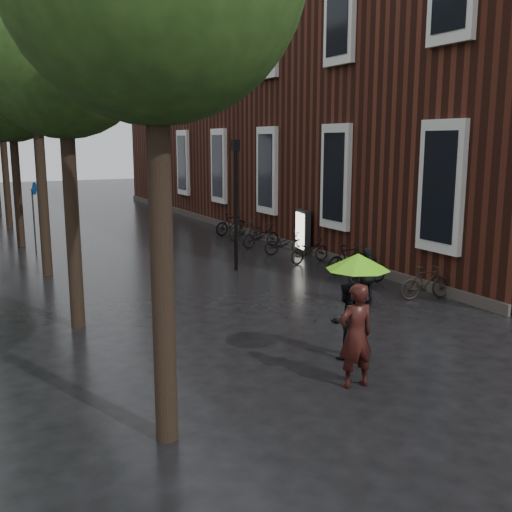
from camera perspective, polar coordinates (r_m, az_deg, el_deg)
ground at (r=10.26m, az=15.90°, el=-13.91°), size 120.00×120.00×0.00m
brick_building at (r=31.24m, az=5.96°, el=14.12°), size 10.20×33.20×12.00m
street_trees at (r=22.85m, az=-21.57°, el=15.49°), size 4.33×34.03×8.91m
person_burgundy at (r=10.57m, az=9.48°, el=-7.47°), size 0.70×0.48×1.86m
person_black at (r=11.93m, az=8.56°, el=-6.13°), size 0.83×0.70×1.53m
lime_umbrella at (r=10.97m, az=9.69°, el=-0.53°), size 1.18×1.18×1.73m
pedestrian_walking at (r=15.79m, az=10.56°, el=-1.95°), size 0.91×0.41×1.53m
parked_bicycles at (r=21.99m, az=3.76°, el=1.04°), size 2.01×13.21×1.00m
ad_lightbox at (r=22.78m, az=4.46°, el=2.33°), size 0.26×1.10×1.66m
lamp_post at (r=19.53m, az=-1.95°, el=6.10°), size 0.22×0.22×4.27m
cycle_sign at (r=24.58m, az=-20.37°, el=4.51°), size 0.14×0.49×2.68m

